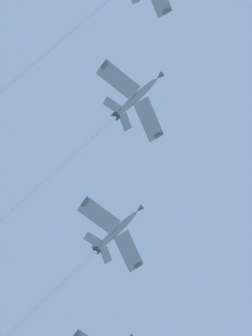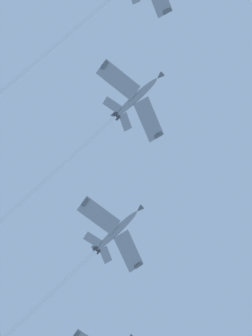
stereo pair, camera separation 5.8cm
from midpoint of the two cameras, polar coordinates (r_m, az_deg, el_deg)
name	(u,v)px [view 1 (the left image)]	position (r m, az deg, el deg)	size (l,w,h in m)	color
jet_lead	(99,9)	(140.37, -2.25, 12.88)	(19.79, 49.95, 26.97)	gray
jet_second	(89,141)	(139.62, -3.05, 2.25)	(21.20, 54.48, 29.32)	gray
jet_third	(67,279)	(144.45, -4.89, -9.02)	(20.04, 51.02, 28.38)	gray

